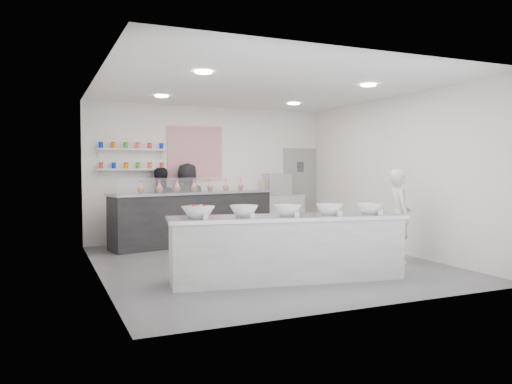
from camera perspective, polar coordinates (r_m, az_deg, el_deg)
floor at (r=8.70m, az=0.98°, el=-8.06°), size 6.00×6.00×0.00m
ceiling at (r=8.65m, az=1.00°, el=11.85°), size 6.00×6.00×0.00m
back_wall at (r=11.34m, az=-5.30°, el=2.11°), size 5.50×0.00×5.50m
left_wall at (r=7.82m, az=-17.70°, el=1.63°), size 0.00×6.00×6.00m
right_wall at (r=10.00m, az=15.49°, el=1.91°), size 0.00×6.00×6.00m
back_door at (r=12.24m, az=5.03°, el=0.06°), size 0.88×0.04×2.10m
pattern_panel at (r=11.22m, az=-6.98°, el=4.39°), size 1.25×0.03×1.20m
jar_shelf_lower at (r=10.82m, az=-13.98°, el=2.53°), size 1.45×0.22×0.04m
jar_shelf_upper at (r=10.83m, az=-14.01°, el=4.75°), size 1.45×0.22×0.04m
preserve_jars at (r=10.81m, az=-13.99°, el=4.01°), size 1.45×0.10×0.56m
downlight_0 at (r=7.23m, az=-6.03°, el=13.45°), size 0.24×0.24×0.02m
downlight_1 at (r=8.49m, az=12.73°, el=11.81°), size 0.24×0.24×0.02m
downlight_2 at (r=9.71m, az=-10.72°, el=10.70°), size 0.24×0.24×0.02m
downlight_3 at (r=10.68m, az=4.33°, el=10.03°), size 0.24×0.24×0.02m
prep_counter at (r=7.32m, az=3.62°, el=-6.40°), size 3.55×1.36×0.95m
back_bar at (r=10.71m, az=-7.07°, el=-2.96°), size 3.70×1.46×1.13m
sneeze_guard at (r=10.38m, az=-6.24°, el=0.83°), size 3.50×0.81×0.31m
espresso_ledge at (r=11.77m, az=2.25°, el=-2.68°), size 1.37×0.44×1.02m
espresso_machine at (r=11.74m, az=2.43°, el=0.90°), size 0.59×0.41×0.45m
cup_stacks at (r=11.60m, az=0.94°, el=0.59°), size 0.24×0.24×0.34m
prep_bowls at (r=7.25m, az=3.63°, el=-2.07°), size 3.05×1.01×0.16m
label_cards at (r=6.84m, az=6.26°, el=-2.77°), size 2.66×0.04×0.07m
cookie_bags at (r=10.66m, az=-7.09°, el=0.74°), size 2.51×0.70×0.26m
woman_prep at (r=8.95m, az=16.06°, el=-2.62°), size 0.59×0.70×1.62m
staff_left at (r=10.75m, az=-11.00°, el=-1.62°), size 0.85×0.69×1.63m
staff_right at (r=10.90m, az=-7.84°, el=-1.27°), size 0.89×0.61×1.73m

